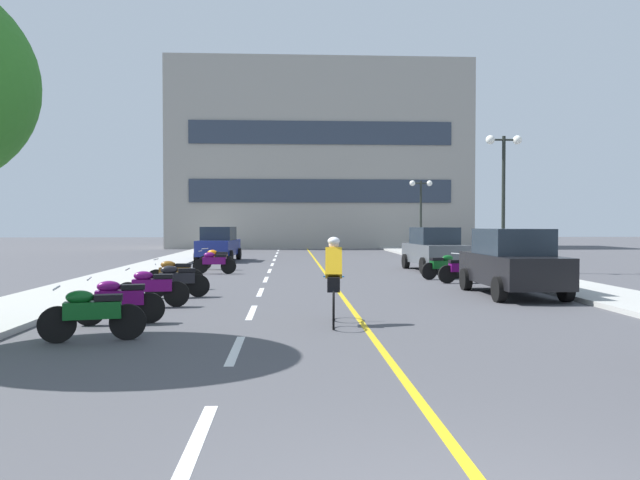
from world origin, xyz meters
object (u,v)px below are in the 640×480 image
at_px(street_lamp_far, 421,199).
at_px(motorcycle_7, 443,266).
at_px(parked_car_near, 512,262).
at_px(motorcycle_8, 214,262).
at_px(motorcycle_1, 92,313).
at_px(motorcycle_2, 119,300).
at_px(cyclist_rider, 334,279).
at_px(motorcycle_5, 174,274).
at_px(parked_car_mid, 434,249).
at_px(motorcycle_3, 152,287).
at_px(motorcycle_4, 177,280).
at_px(motorcycle_9, 216,259).
at_px(parked_car_far, 219,244).
at_px(motorcycle_6, 463,269).
at_px(street_lamp_mid, 504,172).

distance_m(street_lamp_far, motorcycle_7, 17.54).
distance_m(parked_car_near, motorcycle_8, 11.86).
height_order(motorcycle_1, motorcycle_8, same).
relative_size(parked_car_near, motorcycle_8, 2.47).
xyz_separation_m(motorcycle_2, cyclist_rider, (4.14, -0.19, 0.41)).
height_order(motorcycle_1, motorcycle_5, same).
bearing_deg(cyclist_rider, motorcycle_5, 123.09).
distance_m(parked_car_mid, cyclist_rider, 14.41).
height_order(motorcycle_3, motorcycle_4, same).
relative_size(motorcycle_9, cyclist_rider, 0.93).
bearing_deg(motorcycle_9, motorcycle_2, -90.66).
relative_size(street_lamp_far, motorcycle_7, 2.80).
bearing_deg(motorcycle_5, motorcycle_7, 18.37).
bearing_deg(motorcycle_8, motorcycle_1, -91.29).
bearing_deg(motorcycle_3, motorcycle_5, 93.14).
height_order(street_lamp_far, motorcycle_1, street_lamp_far).
xyz_separation_m(parked_car_near, motorcycle_7, (-0.62, 4.98, -0.44)).
xyz_separation_m(motorcycle_5, motorcycle_9, (0.30, 7.85, 0.00)).
bearing_deg(motorcycle_7, cyclist_rider, -115.73).
distance_m(parked_car_near, parked_car_far, 18.87).
bearing_deg(street_lamp_far, motorcycle_2, -113.86).
xyz_separation_m(parked_car_far, motorcycle_8, (0.80, -8.42, -0.44)).
bearing_deg(motorcycle_6, motorcycle_9, 144.30).
xyz_separation_m(motorcycle_3, motorcycle_7, (8.64, 6.90, 0.00)).
xyz_separation_m(street_lamp_mid, motorcycle_2, (-11.85, -12.01, -3.56)).
relative_size(street_lamp_mid, parked_car_near, 1.28).
bearing_deg(cyclist_rider, motorcycle_9, 105.43).
height_order(street_lamp_far, parked_car_mid, street_lamp_far).
bearing_deg(parked_car_far, cyclist_rider, -77.45).
relative_size(street_lamp_far, motorcycle_6, 2.73).
relative_size(motorcycle_2, motorcycle_3, 0.99).
xyz_separation_m(street_lamp_far, motorcycle_1, (-11.62, -28.04, -3.08)).
distance_m(parked_car_near, motorcycle_5, 9.71).
relative_size(motorcycle_7, cyclist_rider, 0.93).
relative_size(motorcycle_7, motorcycle_9, 1.01).
distance_m(motorcycle_1, motorcycle_5, 8.08).
bearing_deg(motorcycle_7, street_lamp_far, 80.24).
relative_size(parked_car_near, motorcycle_5, 2.47).
bearing_deg(motorcycle_4, motorcycle_1, -92.66).
height_order(motorcycle_1, motorcycle_9, same).
bearing_deg(motorcycle_4, parked_car_mid, 44.72).
height_order(parked_car_far, motorcycle_9, parked_car_far).
relative_size(motorcycle_1, cyclist_rider, 0.95).
bearing_deg(parked_car_far, motorcycle_1, -88.74).
height_order(motorcycle_4, motorcycle_6, same).
bearing_deg(parked_car_near, motorcycle_5, 167.86).
bearing_deg(motorcycle_1, motorcycle_6, 46.78).
distance_m(motorcycle_1, motorcycle_4, 6.01).
bearing_deg(motorcycle_3, motorcycle_7, 38.60).
distance_m(parked_car_mid, motorcycle_2, 16.22).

